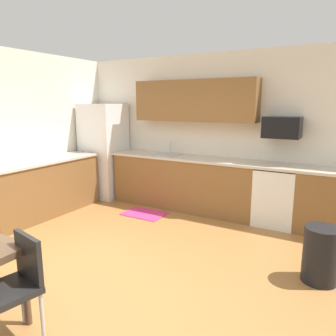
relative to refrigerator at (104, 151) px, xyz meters
The scene contains 16 objects.
ground_plane 3.25m from the refrigerator, 45.52° to the right, with size 12.00×12.00×0.00m, color #9E6B38.
wall_back 2.26m from the refrigerator, 11.16° to the left, with size 5.80×0.10×2.70m, color silver.
cabinet_run_back 1.81m from the refrigerator, ahead, with size 2.63×0.60×0.90m, color brown.
cabinet_run_back_right 4.15m from the refrigerator, ahead, with size 0.92×0.60×0.90m, color brown.
cabinet_run_left 1.50m from the refrigerator, 94.83° to the right, with size 0.60×2.00×0.90m, color brown.
countertop_back 2.18m from the refrigerator, ahead, with size 4.80×0.64×0.04m, color beige.
countertop_left 1.43m from the refrigerator, 94.83° to the right, with size 0.64×2.00×0.04m, color beige.
upper_cabinets_back 2.13m from the refrigerator, ahead, with size 2.20×0.34×0.70m, color brown.
refrigerator is the anchor object (origin of this frame).
oven_range 3.40m from the refrigerator, ahead, with size 0.60×0.60×0.91m.
microwave 3.42m from the refrigerator, ahead, with size 0.54×0.36×0.32m, color black.
sink_basin 1.39m from the refrigerator, ahead, with size 0.48×0.40×0.14m, color #A5A8AD.
sink_faucet 1.42m from the refrigerator, 10.58° to the left, with size 0.02×0.02×0.24m, color #B2B5BA.
chair_near_table 4.14m from the refrigerator, 58.68° to the right, with size 0.47×0.47×0.85m.
trash_bin 4.41m from the refrigerator, 18.80° to the right, with size 0.36×0.36×0.60m, color black.
floor_mat 1.73m from the refrigerator, 22.95° to the right, with size 0.70×0.50×0.01m, color #CC3372.
Camera 1 is at (2.11, -2.68, 1.86)m, focal length 34.32 mm.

